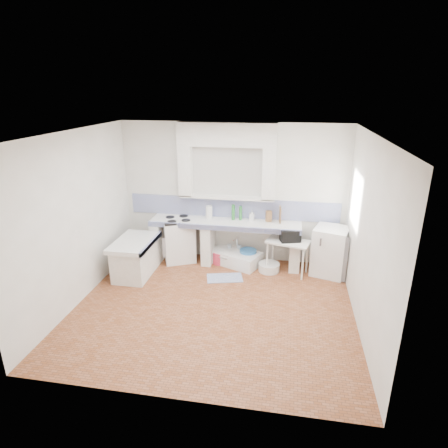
% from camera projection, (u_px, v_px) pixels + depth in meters
% --- Properties ---
extents(floor, '(4.50, 4.50, 0.00)m').
position_uv_depth(floor, '(214.00, 307.00, 6.23)').
color(floor, '#945636').
rests_on(floor, ground).
extents(ceiling, '(4.50, 4.50, 0.00)m').
position_uv_depth(ceiling, '(212.00, 134.00, 5.28)').
color(ceiling, white).
rests_on(ceiling, ground).
extents(wall_back, '(4.50, 0.00, 4.50)m').
position_uv_depth(wall_back, '(233.00, 193.00, 7.61)').
color(wall_back, white).
rests_on(wall_back, ground).
extents(wall_front, '(4.50, 0.00, 4.50)m').
position_uv_depth(wall_front, '(174.00, 294.00, 3.91)').
color(wall_front, white).
rests_on(wall_front, ground).
extents(wall_left, '(0.00, 4.50, 4.50)m').
position_uv_depth(wall_left, '(77.00, 219.00, 6.12)').
color(wall_left, white).
rests_on(wall_left, ground).
extents(wall_right, '(0.00, 4.50, 4.50)m').
position_uv_depth(wall_right, '(367.00, 237.00, 5.40)').
color(wall_right, white).
rests_on(wall_right, ground).
extents(alcove_mass, '(1.90, 0.25, 0.45)m').
position_uv_depth(alcove_mass, '(227.00, 135.00, 7.11)').
color(alcove_mass, white).
rests_on(alcove_mass, ground).
extents(window_frame, '(0.35, 0.86, 1.06)m').
position_uv_depth(window_frame, '(367.00, 201.00, 6.41)').
color(window_frame, '#382011').
rests_on(window_frame, ground).
extents(lace_valance, '(0.01, 0.84, 0.24)m').
position_uv_depth(lace_valance, '(361.00, 178.00, 6.31)').
color(lace_valance, white).
rests_on(lace_valance, ground).
extents(counter_slab, '(3.00, 0.60, 0.08)m').
position_uv_depth(counter_slab, '(225.00, 223.00, 7.53)').
color(counter_slab, white).
rests_on(counter_slab, ground).
extents(counter_lip, '(3.00, 0.04, 0.10)m').
position_uv_depth(counter_lip, '(223.00, 228.00, 7.27)').
color(counter_lip, navy).
rests_on(counter_lip, ground).
extents(counter_pier_left, '(0.20, 0.55, 0.82)m').
position_uv_depth(counter_pier_left, '(159.00, 240.00, 7.91)').
color(counter_pier_left, white).
rests_on(counter_pier_left, ground).
extents(counter_pier_mid, '(0.20, 0.55, 0.82)m').
position_uv_depth(counter_pier_mid, '(208.00, 243.00, 7.74)').
color(counter_pier_mid, white).
rests_on(counter_pier_mid, ground).
extents(counter_pier_right, '(0.20, 0.55, 0.82)m').
position_uv_depth(counter_pier_right, '(295.00, 249.00, 7.46)').
color(counter_pier_right, white).
rests_on(counter_pier_right, ground).
extents(peninsula_top, '(0.70, 1.10, 0.08)m').
position_uv_depth(peninsula_top, '(134.00, 242.00, 7.12)').
color(peninsula_top, white).
rests_on(peninsula_top, ground).
extents(peninsula_base, '(0.60, 1.00, 0.62)m').
position_uv_depth(peninsula_base, '(136.00, 259.00, 7.24)').
color(peninsula_base, white).
rests_on(peninsula_base, ground).
extents(peninsula_lip, '(0.04, 1.10, 0.10)m').
position_uv_depth(peninsula_lip, '(151.00, 244.00, 7.07)').
color(peninsula_lip, navy).
rests_on(peninsula_lip, ground).
extents(backsplash, '(4.27, 0.03, 0.40)m').
position_uv_depth(backsplash, '(232.00, 208.00, 7.70)').
color(backsplash, navy).
rests_on(backsplash, ground).
extents(stove, '(0.80, 0.79, 0.87)m').
position_uv_depth(stove, '(179.00, 240.00, 7.82)').
color(stove, white).
rests_on(stove, ground).
extents(sink, '(1.13, 0.90, 0.24)m').
position_uv_depth(sink, '(235.00, 258.00, 7.74)').
color(sink, white).
rests_on(sink, ground).
extents(side_table, '(0.88, 0.64, 0.04)m').
position_uv_depth(side_table, '(287.00, 257.00, 7.30)').
color(side_table, white).
rests_on(side_table, ground).
extents(fridge, '(0.75, 0.75, 0.93)m').
position_uv_depth(fridge, '(330.00, 251.00, 7.22)').
color(fridge, white).
rests_on(fridge, ground).
extents(bucket_red, '(0.36, 0.36, 0.25)m').
position_uv_depth(bucket_red, '(219.00, 258.00, 7.75)').
color(bucket_red, '#D6334E').
rests_on(bucket_red, ground).
extents(bucket_orange, '(0.34, 0.34, 0.24)m').
position_uv_depth(bucket_orange, '(236.00, 260.00, 7.66)').
color(bucket_orange, '#DE400F').
rests_on(bucket_orange, ground).
extents(bucket_blue, '(0.36, 0.36, 0.32)m').
position_uv_depth(bucket_blue, '(248.00, 257.00, 7.69)').
color(bucket_blue, '#3175BA').
rests_on(bucket_blue, ground).
extents(basin_white, '(0.55, 0.55, 0.16)m').
position_uv_depth(basin_white, '(269.00, 267.00, 7.44)').
color(basin_white, white).
rests_on(basin_white, ground).
extents(water_bottle_a, '(0.11, 0.11, 0.34)m').
position_uv_depth(water_bottle_a, '(229.00, 252.00, 7.90)').
color(water_bottle_a, silver).
rests_on(water_bottle_a, ground).
extents(water_bottle_b, '(0.09, 0.09, 0.34)m').
position_uv_depth(water_bottle_b, '(239.00, 253.00, 7.86)').
color(water_bottle_b, silver).
rests_on(water_bottle_b, ground).
extents(black_bag, '(0.42, 0.31, 0.23)m').
position_uv_depth(black_bag, '(290.00, 236.00, 7.13)').
color(black_bag, black).
rests_on(black_bag, side_table).
extents(green_bottle_a, '(0.08, 0.08, 0.31)m').
position_uv_depth(green_bottle_a, '(233.00, 212.00, 7.56)').
color(green_bottle_a, '#246E2D').
rests_on(green_bottle_a, counter_slab).
extents(green_bottle_b, '(0.08, 0.08, 0.29)m').
position_uv_depth(green_bottle_b, '(241.00, 213.00, 7.56)').
color(green_bottle_b, '#246E2D').
rests_on(green_bottle_b, counter_slab).
extents(knife_block, '(0.13, 0.12, 0.22)m').
position_uv_depth(knife_block, '(269.00, 216.00, 7.48)').
color(knife_block, brown).
rests_on(knife_block, counter_slab).
extents(cutting_board, '(0.05, 0.23, 0.31)m').
position_uv_depth(cutting_board, '(280.00, 215.00, 7.43)').
color(cutting_board, brown).
rests_on(cutting_board, counter_slab).
extents(paper_towel, '(0.15, 0.15, 0.26)m').
position_uv_depth(paper_towel, '(209.00, 212.00, 7.67)').
color(paper_towel, white).
rests_on(paper_towel, counter_slab).
extents(soap_bottle, '(0.11, 0.11, 0.22)m').
position_uv_depth(soap_bottle, '(252.00, 215.00, 7.54)').
color(soap_bottle, white).
rests_on(soap_bottle, counter_slab).
extents(rug, '(0.74, 0.53, 0.01)m').
position_uv_depth(rug, '(225.00, 278.00, 7.17)').
color(rug, '#38488A').
rests_on(rug, ground).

